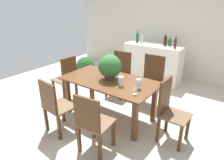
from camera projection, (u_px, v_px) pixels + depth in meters
ground_plane at (118, 109)px, 4.05m from camera, size 7.04×7.04×0.00m
back_wall at (172, 29)px, 5.50m from camera, size 6.40×0.10×2.60m
dining_table at (109, 86)px, 3.59m from camera, size 1.72×0.92×0.74m
chair_near_right at (92, 122)px, 2.72m from camera, size 0.48×0.48×0.93m
chair_foot_end at (169, 108)px, 3.01m from camera, size 0.42×0.42×1.00m
chair_far_right at (151, 78)px, 4.11m from camera, size 0.47×0.43×1.03m
chair_near_left at (55, 105)px, 3.15m from camera, size 0.49×0.45×0.93m
chair_head_end at (67, 77)px, 4.23m from camera, size 0.48×0.43×0.98m
chair_far_left at (120, 71)px, 4.53m from camera, size 0.49×0.46×0.99m
flower_centerpiece at (110, 67)px, 3.49m from camera, size 0.41×0.41×0.45m
crystal_vase_left at (138, 83)px, 3.17m from camera, size 0.08×0.08×0.16m
crystal_vase_center_near at (121, 80)px, 3.27m from camera, size 0.09×0.09×0.16m
wine_glass at (135, 89)px, 2.96m from camera, size 0.06×0.06×0.14m
kitchen_counter at (152, 63)px, 5.33m from camera, size 1.51×0.53×0.98m
wine_bottle_dark at (142, 40)px, 5.22m from camera, size 0.08×0.08×0.26m
wine_bottle_green at (175, 44)px, 4.70m from camera, size 0.06×0.06×0.31m
wine_bottle_amber at (165, 41)px, 4.99m from camera, size 0.08×0.08×0.29m
wine_bottle_tall at (170, 43)px, 4.99m from camera, size 0.08×0.08×0.23m
wine_bottle_clear at (137, 38)px, 5.35m from camera, size 0.07×0.07×0.33m
potted_plant_floor at (86, 68)px, 5.41m from camera, size 0.51×0.51×0.65m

